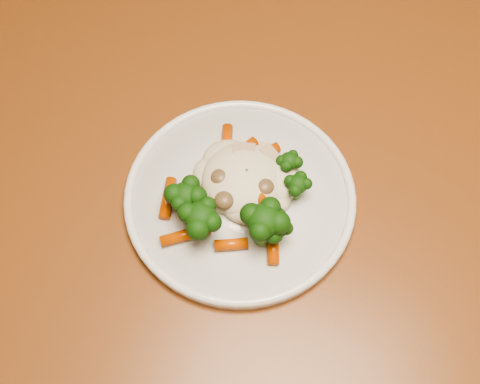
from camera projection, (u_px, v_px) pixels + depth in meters
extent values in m
plane|color=brown|center=(240.00, 242.00, 1.45)|extent=(3.00, 3.00, 0.00)
cube|color=brown|center=(298.00, 198.00, 0.68)|extent=(1.32, 0.97, 0.04)
cube|color=brown|center=(105.00, 52.00, 1.27)|extent=(0.07, 0.07, 0.71)
cylinder|color=white|center=(240.00, 198.00, 0.65)|extent=(0.25, 0.25, 0.01)
ellipsoid|color=beige|center=(244.00, 174.00, 0.64)|extent=(0.11, 0.10, 0.04)
ellipsoid|color=black|center=(187.00, 201.00, 0.62)|extent=(0.05, 0.05, 0.04)
ellipsoid|color=black|center=(201.00, 223.00, 0.60)|extent=(0.05, 0.05, 0.05)
ellipsoid|color=black|center=(264.00, 227.00, 0.60)|extent=(0.06, 0.06, 0.05)
ellipsoid|color=black|center=(276.00, 231.00, 0.61)|extent=(0.04, 0.04, 0.04)
ellipsoid|color=black|center=(297.00, 188.00, 0.63)|extent=(0.03, 0.03, 0.03)
ellipsoid|color=black|center=(289.00, 165.00, 0.65)|extent=(0.03, 0.03, 0.03)
cylinder|color=#CF4E04|center=(227.00, 144.00, 0.67)|extent=(0.02, 0.05, 0.01)
cylinder|color=#CF4E04|center=(264.00, 154.00, 0.66)|extent=(0.03, 0.04, 0.01)
cylinder|color=#CF4E04|center=(279.00, 179.00, 0.65)|extent=(0.04, 0.01, 0.01)
cylinder|color=#CF4E04|center=(168.00, 198.00, 0.64)|extent=(0.02, 0.05, 0.01)
cylinder|color=#CF4E04|center=(185.00, 235.00, 0.62)|extent=(0.05, 0.04, 0.01)
cylinder|color=#CF4E04|center=(231.00, 244.00, 0.61)|extent=(0.04, 0.02, 0.01)
cylinder|color=#CF4E04|center=(273.00, 245.00, 0.61)|extent=(0.02, 0.04, 0.01)
cylinder|color=#CF4E04|center=(257.00, 186.00, 0.63)|extent=(0.03, 0.04, 0.01)
cylinder|color=#CF4E04|center=(241.00, 153.00, 0.65)|extent=(0.03, 0.04, 0.01)
ellipsoid|color=brown|center=(246.00, 174.00, 0.64)|extent=(0.02, 0.02, 0.02)
ellipsoid|color=brown|center=(264.00, 187.00, 0.63)|extent=(0.02, 0.02, 0.02)
ellipsoid|color=brown|center=(221.00, 178.00, 0.63)|extent=(0.02, 0.02, 0.02)
ellipsoid|color=brown|center=(224.00, 200.00, 0.62)|extent=(0.02, 0.02, 0.01)
ellipsoid|color=brown|center=(252.00, 175.00, 0.64)|extent=(0.02, 0.02, 0.02)
cube|color=tan|center=(244.00, 152.00, 0.65)|extent=(0.03, 0.02, 0.01)
cube|color=tan|center=(269.00, 154.00, 0.65)|extent=(0.02, 0.02, 0.01)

